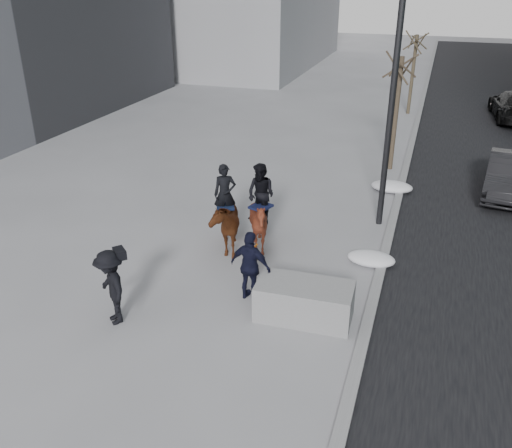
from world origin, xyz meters
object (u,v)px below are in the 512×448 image
(car_near, at_px, (509,175))
(mounted_right, at_px, (260,218))
(planter, at_px, (304,301))
(mounted_left, at_px, (224,219))

(car_near, relative_size, mounted_right, 1.68)
(planter, xyz_separation_m, mounted_right, (-1.96, 2.77, 0.57))
(car_near, height_order, mounted_left, mounted_left)
(car_near, bearing_deg, mounted_right, -128.98)
(car_near, distance_m, mounted_right, 9.62)
(mounted_left, xyz_separation_m, mounted_right, (0.96, 0.22, 0.09))
(planter, xyz_separation_m, car_near, (4.94, 9.47, 0.26))
(planter, bearing_deg, mounted_left, 138.89)
(planter, height_order, mounted_right, mounted_right)
(car_near, bearing_deg, mounted_left, -131.79)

